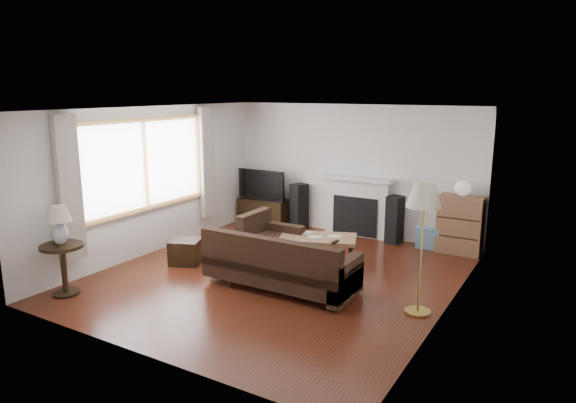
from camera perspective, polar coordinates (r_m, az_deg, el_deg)
The scene contains 17 objects.
room at distance 7.53m, azimuth -1.16°, elevation 0.69°, with size 5.10×5.60×2.54m.
window at distance 8.86m, azimuth -15.51°, elevation 3.98°, with size 0.12×2.74×1.54m, color olive.
curtain_near at distance 7.88m, azimuth -23.13°, elevation 1.32°, with size 0.10×0.35×2.10m, color beige.
curtain_far at distance 9.95m, azimuth -8.97°, elevation 4.29°, with size 0.10×0.35×2.10m, color beige.
fireplace at distance 9.91m, azimuth 7.66°, elevation -0.55°, with size 1.40×0.26×1.15m, color white.
tv_stand at distance 10.75m, azimuth -2.58°, elevation -1.10°, with size 1.07×0.48×0.54m, color black.
television at distance 10.63m, azimuth -2.61°, elevation 1.94°, with size 1.08×0.14×0.62m, color black.
speaker_left at distance 10.36m, azimuth 1.25°, elevation -0.53°, with size 0.25×0.31×0.92m, color black.
speaker_right at distance 9.59m, azimuth 11.75°, elevation -1.98°, with size 0.24×0.29×0.88m, color black.
bookshelf at distance 9.26m, azimuth 18.56°, elevation -2.46°, with size 0.74×0.35×1.01m, color brown.
globe_lamp at distance 9.12m, azimuth 18.83°, elevation 1.43°, with size 0.27×0.27×0.27m, color white.
sectional_sofa at distance 7.30m, azimuth -0.83°, elevation -6.76°, with size 2.37×1.73×0.77m, color black.
coffee_table at distance 8.30m, azimuth 3.32°, elevation -5.44°, with size 1.21×0.66×0.47m, color #946A47.
footstool at distance 8.53m, azimuth -11.25°, elevation -5.45°, with size 0.47×0.47×0.40m, color black.
floor_lamp at distance 6.56m, azimuth 14.59°, elevation -5.12°, with size 0.44×0.44×1.69m, color #B1913D.
side_table at distance 7.72m, azimuth -23.64°, elevation -6.95°, with size 0.57×0.57×0.72m, color black.
table_lamp at distance 7.55m, azimuth -24.05°, elevation -2.47°, with size 0.33×0.33×0.53m, color silver.
Camera 1 is at (3.88, -6.27, 2.78)m, focal length 32.00 mm.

